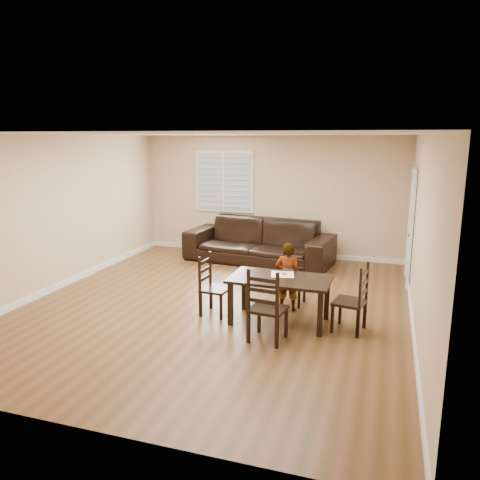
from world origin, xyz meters
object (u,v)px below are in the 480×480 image
(chair_far, at_px, (264,310))
(donut, at_px, (284,273))
(chair_left, at_px, (209,287))
(chair_right, at_px, (358,302))
(sofa, at_px, (259,241))
(chair_near, at_px, (293,277))
(dining_table, at_px, (280,284))
(child, at_px, (288,277))

(chair_far, bearing_deg, donut, -85.53)
(chair_far, bearing_deg, chair_left, -29.44)
(chair_right, height_order, donut, chair_right)
(chair_right, relative_size, sofa, 0.31)
(chair_far, xyz_separation_m, sofa, (-1.18, 3.97, -0.00))
(chair_left, distance_m, chair_right, 2.22)
(chair_right, relative_size, donut, 10.43)
(sofa, bearing_deg, chair_near, -54.90)
(chair_right, xyz_separation_m, donut, (-1.09, 0.19, 0.26))
(chair_right, bearing_deg, sofa, -133.87)
(dining_table, bearing_deg, donut, 83.66)
(chair_near, bearing_deg, dining_table, -86.65)
(dining_table, xyz_separation_m, sofa, (-1.20, 3.19, -0.13))
(chair_near, height_order, chair_far, chair_far)
(chair_near, distance_m, chair_far, 1.71)
(dining_table, bearing_deg, chair_far, -91.00)
(chair_left, height_order, child, child)
(child, bearing_deg, chair_near, -92.68)
(dining_table, xyz_separation_m, chair_near, (0.02, 0.92, -0.17))
(donut, height_order, sofa, sofa)
(chair_right, bearing_deg, chair_near, -120.63)
(chair_right, bearing_deg, chair_left, -80.79)
(chair_far, relative_size, child, 0.94)
(chair_far, relative_size, sofa, 0.32)
(dining_table, xyz_separation_m, donut, (0.02, 0.16, 0.11))
(chair_left, xyz_separation_m, chair_right, (2.22, -0.05, 0.02))
(chair_near, distance_m, chair_left, 1.44)
(chair_right, bearing_deg, dining_table, -81.11)
(chair_far, height_order, sofa, chair_far)
(dining_table, height_order, donut, donut)
(dining_table, bearing_deg, chair_near, 89.54)
(chair_left, relative_size, donut, 9.95)
(chair_far, relative_size, donut, 10.84)
(chair_far, relative_size, chair_right, 1.04)
(donut, relative_size, sofa, 0.03)
(donut, bearing_deg, child, 92.28)
(chair_far, height_order, chair_right, chair_far)
(dining_table, bearing_deg, child, 90.00)
(child, bearing_deg, dining_table, 88.38)
(chair_left, bearing_deg, chair_near, -46.65)
(child, distance_m, donut, 0.39)
(chair_left, relative_size, chair_right, 0.95)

